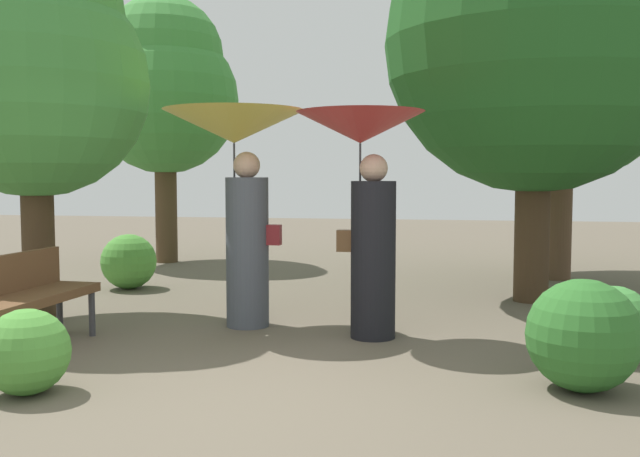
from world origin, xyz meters
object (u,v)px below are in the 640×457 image
at_px(person_left, 238,165).
at_px(person_right, 365,179).
at_px(tree_near_right, 561,33).
at_px(tree_mid_right, 537,18).
at_px(park_bench, 22,293).
at_px(tree_mid_left, 33,63).
at_px(tree_near_left, 164,86).

distance_m(person_left, person_right, 1.33).
xyz_separation_m(tree_near_right, tree_mid_right, (-0.56, -1.99, -0.20)).
xyz_separation_m(person_left, person_right, (1.30, -0.27, -0.14)).
bearing_deg(park_bench, tree_mid_right, -51.62).
height_order(person_left, tree_mid_left, tree_mid_left).
height_order(person_left, tree_near_left, tree_near_left).
height_order(person_right, tree_near_left, tree_near_left).
height_order(person_left, tree_mid_right, tree_mid_right).
distance_m(tree_near_right, tree_mid_right, 2.07).
relative_size(person_right, park_bench, 1.38).
xyz_separation_m(person_left, tree_near_left, (-2.79, 4.81, 1.43)).
bearing_deg(park_bench, tree_near_right, -41.70).
bearing_deg(person_left, tree_near_right, -42.81).
xyz_separation_m(park_bench, tree_mid_right, (4.54, 3.33, 2.83)).
relative_size(tree_near_left, tree_mid_left, 1.14).
bearing_deg(park_bench, person_right, -66.78).
bearing_deg(person_left, park_bench, 131.40).
bearing_deg(tree_mid_left, tree_mid_right, 22.22).
xyz_separation_m(tree_near_left, tree_mid_right, (5.83, -2.83, 0.30)).
xyz_separation_m(person_left, tree_mid_left, (-2.12, -0.13, 1.03)).
distance_m(tree_near_left, tree_near_right, 6.47).
relative_size(person_left, tree_near_left, 0.47).
bearing_deg(tree_mid_left, person_right, -2.40).
distance_m(park_bench, tree_near_left, 6.79).
relative_size(tree_near_right, tree_mid_left, 1.39).
bearing_deg(tree_near_right, tree_mid_right, -105.83).
relative_size(park_bench, tree_near_right, 0.27).
relative_size(person_left, person_right, 1.03).
bearing_deg(person_left, tree_near_left, 29.62).
height_order(tree_near_left, tree_mid_left, tree_near_left).
height_order(park_bench, tree_mid_left, tree_mid_left).
xyz_separation_m(tree_near_right, tree_mid_left, (-5.72, -4.09, -0.89)).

